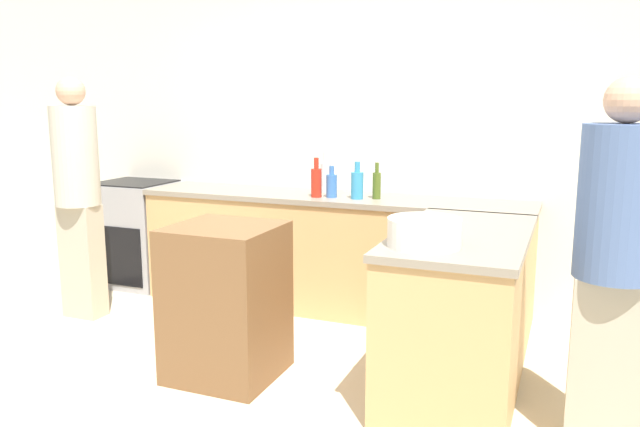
{
  "coord_description": "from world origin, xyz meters",
  "views": [
    {
      "loc": [
        1.67,
        -2.55,
        1.6
      ],
      "look_at": [
        0.31,
        0.8,
        0.93
      ],
      "focal_mm": 35.0,
      "sensor_mm": 36.0,
      "label": 1
    }
  ],
  "objects_px": {
    "person_at_peninsula": "(615,255)",
    "water_bottle_blue": "(332,185)",
    "olive_oil_bottle": "(377,185)",
    "island_table": "(226,301)",
    "vinegar_bottle_clear": "(326,176)",
    "person_by_range": "(78,189)",
    "range_oven": "(137,233)",
    "mixing_bowl": "(424,232)",
    "hot_sauce_bottle": "(316,182)",
    "dish_soap_bottle": "(357,184)"
  },
  "relations": [
    {
      "from": "hot_sauce_bottle",
      "to": "vinegar_bottle_clear",
      "type": "xyz_separation_m",
      "value": [
        -0.04,
        0.3,
        0.01
      ]
    },
    {
      "from": "vinegar_bottle_clear",
      "to": "hot_sauce_bottle",
      "type": "bearing_deg",
      "value": -81.78
    },
    {
      "from": "mixing_bowl",
      "to": "dish_soap_bottle",
      "type": "xyz_separation_m",
      "value": [
        -0.78,
        1.28,
        0.04
      ]
    },
    {
      "from": "island_table",
      "to": "mixing_bowl",
      "type": "xyz_separation_m",
      "value": [
        1.15,
        -0.04,
        0.51
      ]
    },
    {
      "from": "island_table",
      "to": "hot_sauce_bottle",
      "type": "bearing_deg",
      "value": 86.93
    },
    {
      "from": "water_bottle_blue",
      "to": "person_by_range",
      "type": "xyz_separation_m",
      "value": [
        -1.68,
        -0.76,
        -0.02
      ]
    },
    {
      "from": "person_by_range",
      "to": "person_at_peninsula",
      "type": "distance_m",
      "value": 3.54
    },
    {
      "from": "range_oven",
      "to": "vinegar_bottle_clear",
      "type": "bearing_deg",
      "value": 5.68
    },
    {
      "from": "vinegar_bottle_clear",
      "to": "person_at_peninsula",
      "type": "height_order",
      "value": "person_at_peninsula"
    },
    {
      "from": "range_oven",
      "to": "person_by_range",
      "type": "xyz_separation_m",
      "value": [
        0.18,
        -0.85,
        0.51
      ]
    },
    {
      "from": "range_oven",
      "to": "person_at_peninsula",
      "type": "bearing_deg",
      "value": -19.97
    },
    {
      "from": "mixing_bowl",
      "to": "person_by_range",
      "type": "height_order",
      "value": "person_by_range"
    },
    {
      "from": "island_table",
      "to": "mixing_bowl",
      "type": "bearing_deg",
      "value": -1.87
    },
    {
      "from": "vinegar_bottle_clear",
      "to": "person_by_range",
      "type": "height_order",
      "value": "person_by_range"
    },
    {
      "from": "olive_oil_bottle",
      "to": "person_at_peninsula",
      "type": "height_order",
      "value": "person_at_peninsula"
    },
    {
      "from": "mixing_bowl",
      "to": "person_at_peninsula",
      "type": "distance_m",
      "value": 0.85
    },
    {
      "from": "hot_sauce_bottle",
      "to": "person_by_range",
      "type": "height_order",
      "value": "person_by_range"
    },
    {
      "from": "person_at_peninsula",
      "to": "water_bottle_blue",
      "type": "bearing_deg",
      "value": 145.68
    },
    {
      "from": "water_bottle_blue",
      "to": "olive_oil_bottle",
      "type": "xyz_separation_m",
      "value": [
        0.33,
        0.05,
        0.01
      ]
    },
    {
      "from": "range_oven",
      "to": "person_by_range",
      "type": "distance_m",
      "value": 1.01
    },
    {
      "from": "person_at_peninsula",
      "to": "island_table",
      "type": "bearing_deg",
      "value": 179.75
    },
    {
      "from": "water_bottle_blue",
      "to": "person_at_peninsula",
      "type": "height_order",
      "value": "person_at_peninsula"
    },
    {
      "from": "person_at_peninsula",
      "to": "mixing_bowl",
      "type": "bearing_deg",
      "value": -178.06
    },
    {
      "from": "dish_soap_bottle",
      "to": "vinegar_bottle_clear",
      "type": "relative_size",
      "value": 0.88
    },
    {
      "from": "person_at_peninsula",
      "to": "dish_soap_bottle",
      "type": "bearing_deg",
      "value": 142.54
    },
    {
      "from": "vinegar_bottle_clear",
      "to": "person_by_range",
      "type": "xyz_separation_m",
      "value": [
        -1.53,
        -1.02,
        -0.05
      ]
    },
    {
      "from": "mixing_bowl",
      "to": "dish_soap_bottle",
      "type": "height_order",
      "value": "dish_soap_bottle"
    },
    {
      "from": "water_bottle_blue",
      "to": "hot_sauce_bottle",
      "type": "distance_m",
      "value": 0.12
    },
    {
      "from": "vinegar_bottle_clear",
      "to": "person_at_peninsula",
      "type": "bearing_deg",
      "value": -37.34
    },
    {
      "from": "person_by_range",
      "to": "olive_oil_bottle",
      "type": "bearing_deg",
      "value": 22.0
    },
    {
      "from": "water_bottle_blue",
      "to": "vinegar_bottle_clear",
      "type": "relative_size",
      "value": 0.76
    },
    {
      "from": "island_table",
      "to": "vinegar_bottle_clear",
      "type": "height_order",
      "value": "vinegar_bottle_clear"
    },
    {
      "from": "range_oven",
      "to": "mixing_bowl",
      "type": "height_order",
      "value": "mixing_bowl"
    },
    {
      "from": "island_table",
      "to": "vinegar_bottle_clear",
      "type": "bearing_deg",
      "value": 89.17
    },
    {
      "from": "dish_soap_bottle",
      "to": "range_oven",
      "type": "bearing_deg",
      "value": 177.51
    },
    {
      "from": "mixing_bowl",
      "to": "hot_sauce_bottle",
      "type": "bearing_deg",
      "value": 131.14
    },
    {
      "from": "range_oven",
      "to": "dish_soap_bottle",
      "type": "distance_m",
      "value": 2.13
    },
    {
      "from": "hot_sauce_bottle",
      "to": "olive_oil_bottle",
      "type": "distance_m",
      "value": 0.44
    },
    {
      "from": "island_table",
      "to": "person_by_range",
      "type": "bearing_deg",
      "value": 162.19
    },
    {
      "from": "range_oven",
      "to": "person_at_peninsula",
      "type": "distance_m",
      "value": 3.95
    },
    {
      "from": "olive_oil_bottle",
      "to": "person_at_peninsula",
      "type": "relative_size",
      "value": 0.16
    },
    {
      "from": "range_oven",
      "to": "person_at_peninsula",
      "type": "relative_size",
      "value": 0.53
    },
    {
      "from": "island_table",
      "to": "water_bottle_blue",
      "type": "relative_size",
      "value": 3.84
    },
    {
      "from": "hot_sauce_bottle",
      "to": "dish_soap_bottle",
      "type": "xyz_separation_m",
      "value": [
        0.3,
        0.04,
        -0.01
      ]
    },
    {
      "from": "hot_sauce_bottle",
      "to": "vinegar_bottle_clear",
      "type": "distance_m",
      "value": 0.3
    },
    {
      "from": "island_table",
      "to": "vinegar_bottle_clear",
      "type": "distance_m",
      "value": 1.6
    },
    {
      "from": "water_bottle_blue",
      "to": "hot_sauce_bottle",
      "type": "relative_size",
      "value": 0.8
    },
    {
      "from": "olive_oil_bottle",
      "to": "vinegar_bottle_clear",
      "type": "distance_m",
      "value": 0.52
    },
    {
      "from": "dish_soap_bottle",
      "to": "person_at_peninsula",
      "type": "distance_m",
      "value": 2.06
    },
    {
      "from": "range_oven",
      "to": "island_table",
      "type": "bearing_deg",
      "value": -38.28
    }
  ]
}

